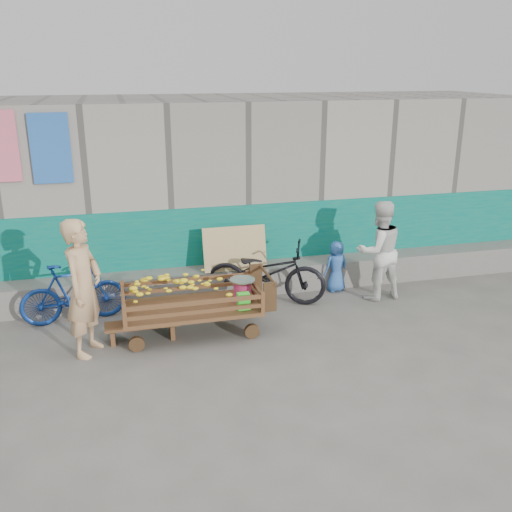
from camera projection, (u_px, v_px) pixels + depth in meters
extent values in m
plane|color=#585550|center=(250.00, 364.00, 7.07)|extent=(80.00, 80.00, 0.00)
cube|color=gray|center=(196.00, 183.00, 10.37)|extent=(12.00, 3.00, 3.00)
cube|color=#026567|center=(212.00, 249.00, 9.23)|extent=(12.00, 0.03, 1.40)
cube|color=#5D5C57|center=(215.00, 282.00, 9.16)|extent=(12.00, 0.50, 0.45)
cube|color=tan|center=(235.00, 249.00, 8.93)|extent=(1.00, 0.19, 0.68)
cube|color=blue|center=(51.00, 148.00, 8.13)|extent=(0.55, 0.03, 1.00)
cube|color=brown|center=(191.00, 308.00, 7.77)|extent=(1.85, 0.92, 0.05)
cylinder|color=#382714|center=(137.00, 344.00, 7.37)|extent=(0.21, 0.06, 0.21)
cube|color=brown|center=(125.00, 316.00, 7.11)|extent=(0.05, 0.05, 0.29)
cylinder|color=#382714|center=(134.00, 322.00, 7.99)|extent=(0.21, 0.06, 0.21)
cube|color=brown|center=(123.00, 291.00, 7.90)|extent=(0.05, 0.05, 0.29)
cylinder|color=#382714|center=(252.00, 331.00, 7.73)|extent=(0.21, 0.06, 0.21)
cube|color=brown|center=(263.00, 302.00, 7.53)|extent=(0.05, 0.05, 0.29)
cylinder|color=#382714|center=(241.00, 311.00, 8.35)|extent=(0.21, 0.06, 0.21)
cube|color=brown|center=(247.00, 280.00, 8.32)|extent=(0.05, 0.05, 0.29)
cube|color=brown|center=(196.00, 312.00, 7.33)|extent=(1.78, 0.04, 0.05)
cube|color=brown|center=(195.00, 303.00, 7.29)|extent=(1.78, 0.04, 0.05)
cube|color=brown|center=(187.00, 288.00, 8.12)|extent=(1.78, 0.04, 0.05)
cube|color=brown|center=(186.00, 280.00, 8.08)|extent=(1.78, 0.04, 0.05)
cube|color=brown|center=(124.00, 306.00, 7.52)|extent=(0.04, 0.86, 0.05)
cube|color=brown|center=(123.00, 297.00, 7.48)|extent=(0.04, 0.86, 0.05)
cube|color=brown|center=(255.00, 293.00, 7.94)|extent=(0.04, 0.86, 0.05)
cube|color=brown|center=(255.00, 285.00, 7.90)|extent=(0.04, 0.86, 0.05)
cylinder|color=#382714|center=(268.00, 275.00, 7.90)|extent=(0.04, 0.82, 0.04)
cube|color=#382714|center=(256.00, 278.00, 8.29)|extent=(0.18, 0.04, 0.41)
cube|color=#382714|center=(270.00, 297.00, 7.59)|extent=(0.18, 0.04, 0.41)
ellipsoid|color=yellow|center=(183.00, 292.00, 7.67)|extent=(1.33, 0.72, 0.45)
cylinder|color=#CA2C65|center=(242.00, 292.00, 7.89)|extent=(0.25, 0.25, 0.27)
cylinder|color=silver|center=(242.00, 283.00, 7.84)|extent=(0.03, 0.03, 0.06)
cylinder|color=silver|center=(242.00, 280.00, 7.83)|extent=(0.35, 0.35, 0.02)
cube|color=#35E42B|center=(244.00, 301.00, 7.61)|extent=(0.16, 0.12, 0.23)
cube|color=brown|center=(142.00, 324.00, 7.65)|extent=(0.98, 0.29, 0.04)
cube|color=brown|center=(113.00, 336.00, 7.60)|extent=(0.06, 0.27, 0.20)
cube|color=brown|center=(172.00, 329.00, 7.78)|extent=(0.06, 0.27, 0.20)
imported|color=tan|center=(84.00, 288.00, 7.10)|extent=(0.66, 0.77, 1.78)
imported|color=silver|center=(379.00, 250.00, 8.87)|extent=(0.83, 0.68, 1.58)
imported|color=#2D5DA9|center=(336.00, 266.00, 9.27)|extent=(0.46, 0.35, 0.85)
imported|color=black|center=(266.00, 273.00, 8.78)|extent=(1.96, 1.28, 0.97)
imported|color=navy|center=(73.00, 293.00, 8.13)|extent=(1.52, 0.60, 0.89)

